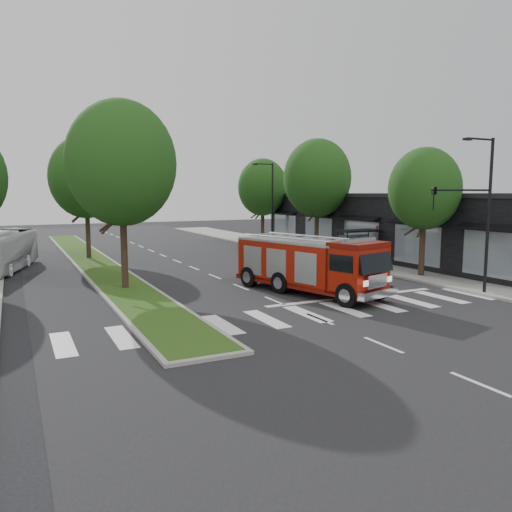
% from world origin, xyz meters
% --- Properties ---
extents(ground, '(140.00, 140.00, 0.00)m').
position_xyz_m(ground, '(0.00, 0.00, 0.00)').
color(ground, black).
rests_on(ground, ground).
extents(sidewalk_right, '(5.00, 80.00, 0.15)m').
position_xyz_m(sidewalk_right, '(12.50, 10.00, 0.07)').
color(sidewalk_right, gray).
rests_on(sidewalk_right, ground).
extents(median, '(3.00, 50.00, 0.15)m').
position_xyz_m(median, '(-6.00, 18.00, 0.08)').
color(median, gray).
rests_on(median, ground).
extents(storefront_row, '(8.00, 30.00, 5.00)m').
position_xyz_m(storefront_row, '(17.00, 10.00, 2.50)').
color(storefront_row, black).
rests_on(storefront_row, ground).
extents(bus_shelter, '(3.20, 1.60, 2.61)m').
position_xyz_m(bus_shelter, '(11.20, 8.15, 2.04)').
color(bus_shelter, black).
rests_on(bus_shelter, ground).
extents(tree_right_near, '(4.40, 4.40, 8.05)m').
position_xyz_m(tree_right_near, '(11.50, 2.00, 5.51)').
color(tree_right_near, black).
rests_on(tree_right_near, ground).
extents(tree_right_mid, '(5.60, 5.60, 9.72)m').
position_xyz_m(tree_right_mid, '(11.50, 14.00, 6.49)').
color(tree_right_mid, black).
rests_on(tree_right_mid, ground).
extents(tree_right_far, '(5.00, 5.00, 8.73)m').
position_xyz_m(tree_right_far, '(11.50, 24.00, 5.84)').
color(tree_right_far, black).
rests_on(tree_right_far, ground).
extents(tree_median_near, '(5.80, 5.80, 10.16)m').
position_xyz_m(tree_median_near, '(-6.00, 6.00, 6.81)').
color(tree_median_near, black).
rests_on(tree_median_near, ground).
extents(tree_median_far, '(5.60, 5.60, 9.72)m').
position_xyz_m(tree_median_far, '(-6.00, 20.00, 6.49)').
color(tree_median_far, black).
rests_on(tree_median_far, ground).
extents(streetlight_right_near, '(4.08, 0.22, 8.00)m').
position_xyz_m(streetlight_right_near, '(9.61, -3.50, 4.67)').
color(streetlight_right_near, black).
rests_on(streetlight_right_near, ground).
extents(streetlight_right_far, '(2.11, 0.20, 8.00)m').
position_xyz_m(streetlight_right_far, '(10.35, 20.00, 4.48)').
color(streetlight_right_far, black).
rests_on(streetlight_right_far, ground).
extents(fire_engine, '(4.99, 9.37, 3.12)m').
position_xyz_m(fire_engine, '(2.56, 0.94, 1.49)').
color(fire_engine, '#5F0D05').
rests_on(fire_engine, ground).
extents(city_bus, '(4.75, 10.16, 2.76)m').
position_xyz_m(city_bus, '(-12.00, 16.37, 1.38)').
color(city_bus, silver).
rests_on(city_bus, ground).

